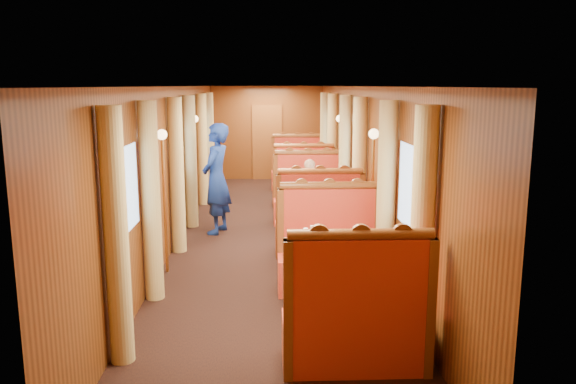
{
  "coord_description": "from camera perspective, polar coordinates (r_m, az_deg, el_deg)",
  "views": [
    {
      "loc": [
        -0.04,
        -9.17,
        2.51
      ],
      "look_at": [
        0.27,
        -1.48,
        1.05
      ],
      "focal_mm": 35.0,
      "sensor_mm": 36.0,
      "label": 1
    }
  ],
  "objects": [
    {
      "name": "cup_inboard",
      "position": [
        6.05,
        1.79,
        -5.15
      ],
      "size": [
        0.08,
        0.08,
        0.26
      ],
      "rotation": [
        0.0,
        0.0,
        -0.12
      ],
      "color": "white",
      "rests_on": "table_near"
    },
    {
      "name": "wall_near",
      "position": [
        3.41,
        -1.49,
        -10.98
      ],
      "size": [
        3.0,
        0.01,
        2.5
      ],
      "primitive_type": null,
      "rotation": [
        -1.57,
        0.0,
        0.0
      ],
      "color": "brown",
      "rests_on": "floor"
    },
    {
      "name": "sconce_right_aft",
      "position": [
        11.07,
        5.22,
        4.88
      ],
      "size": [
        0.14,
        0.14,
        1.95
      ],
      "color": "#BF8C3F",
      "rests_on": "floor"
    },
    {
      "name": "curtain_right_near_a",
      "position": [
        5.26,
        13.47,
        -4.27
      ],
      "size": [
        0.22,
        0.22,
        2.35
      ],
      "primitive_type": "cylinder",
      "color": "tan",
      "rests_on": "floor"
    },
    {
      "name": "window_left_far",
      "position": [
        12.8,
        -8.81,
        5.88
      ],
      "size": [
        0.01,
        1.2,
        0.9
      ],
      "primitive_type": null,
      "rotation": [
        1.57,
        0.0,
        1.57
      ],
      "color": "#88ADDC",
      "rests_on": "wall_left"
    },
    {
      "name": "teapot_left",
      "position": [
        5.86,
        3.57,
        -6.17
      ],
      "size": [
        0.18,
        0.16,
        0.12
      ],
      "primitive_type": null,
      "rotation": [
        0.0,
        0.0,
        -0.35
      ],
      "color": "silver",
      "rests_on": "tea_tray"
    },
    {
      "name": "floor",
      "position": [
        9.51,
        -1.97,
        -4.56
      ],
      "size": [
        3.0,
        12.0,
        0.01
      ],
      "primitive_type": null,
      "color": "black",
      "rests_on": "ground"
    },
    {
      "name": "teapot_right",
      "position": [
        5.82,
        5.64,
        -6.22
      ],
      "size": [
        0.19,
        0.16,
        0.14
      ],
      "primitive_type": null,
      "rotation": [
        0.0,
        0.0,
        0.23
      ],
      "color": "silver",
      "rests_on": "tea_tray"
    },
    {
      "name": "passenger",
      "position": [
        10.14,
        2.22,
        0.7
      ],
      "size": [
        0.4,
        0.44,
        0.76
      ],
      "color": "beige",
      "rests_on": "banquette_mid_aft"
    },
    {
      "name": "rose_vase_mid",
      "position": [
        9.35,
        2.47,
        0.99
      ],
      "size": [
        0.06,
        0.06,
        0.36
      ],
      "rotation": [
        0.0,
        0.0,
        0.12
      ],
      "color": "silver",
      "rests_on": "table_mid"
    },
    {
      "name": "banquette_mid_fwd",
      "position": [
        8.46,
        3.15,
        -3.55
      ],
      "size": [
        1.3,
        0.55,
        1.34
      ],
      "color": "#B01318",
      "rests_on": "floor"
    },
    {
      "name": "curtain_left_mid_a",
      "position": [
        8.6,
        -11.23,
        1.61
      ],
      "size": [
        0.22,
        0.22,
        2.35
      ],
      "primitive_type": "cylinder",
      "color": "tan",
      "rests_on": "floor"
    },
    {
      "name": "table_far",
      "position": [
        12.87,
        1.26,
        1.21
      ],
      "size": [
        1.05,
        0.72,
        0.75
      ],
      "primitive_type": "cube",
      "color": "white",
      "rests_on": "floor"
    },
    {
      "name": "table_near",
      "position": [
        6.11,
        5.36,
        -9.77
      ],
      "size": [
        1.05,
        0.72,
        0.75
      ],
      "primitive_type": "cube",
      "color": "white",
      "rests_on": "floor"
    },
    {
      "name": "doorway_far",
      "position": [
        15.22,
        -2.13,
        5.06
      ],
      "size": [
        0.8,
        0.04,
        2.0
      ],
      "primitive_type": "cube",
      "color": "brown",
      "rests_on": "floor"
    },
    {
      "name": "banquette_far_aft",
      "position": [
        13.87,
        1.01,
        2.1
      ],
      "size": [
        1.3,
        0.55,
        1.34
      ],
      "color": "#B01318",
      "rests_on": "floor"
    },
    {
      "name": "curtain_right_mid_a",
      "position": [
        8.61,
        7.23,
        1.75
      ],
      "size": [
        0.22,
        0.22,
        2.35
      ],
      "primitive_type": "cylinder",
      "color": "tan",
      "rests_on": "floor"
    },
    {
      "name": "banquette_near_fwd",
      "position": [
        5.16,
        6.89,
        -13.19
      ],
      "size": [
        1.3,
        0.55,
        1.34
      ],
      "color": "#B01318",
      "rests_on": "floor"
    },
    {
      "name": "window_right_mid",
      "position": [
        9.36,
        7.13,
        4.16
      ],
      "size": [
        0.01,
        1.2,
        0.9
      ],
      "primitive_type": null,
      "rotation": [
        1.57,
        0.0,
        -1.57
      ],
      "color": "#88ADDC",
      "rests_on": "wall_right"
    },
    {
      "name": "banquette_near_aft",
      "position": [
        7.05,
        4.28,
        -6.51
      ],
      "size": [
        1.3,
        0.55,
        1.34
      ],
      "color": "#B01318",
      "rests_on": "floor"
    },
    {
      "name": "curtain_left_far_b",
      "position": [
        13.58,
        -7.97,
        5.02
      ],
      "size": [
        0.22,
        0.22,
        2.35
      ],
      "primitive_type": "cylinder",
      "color": "tan",
      "rests_on": "floor"
    },
    {
      "name": "curtain_left_mid_b",
      "position": [
        10.13,
        -9.88,
        3.02
      ],
      "size": [
        0.22,
        0.22,
        2.35
      ],
      "primitive_type": "cylinder",
      "color": "tan",
      "rests_on": "floor"
    },
    {
      "name": "rose_vase_far",
      "position": [
        12.78,
        1.43,
        3.64
      ],
      "size": [
        0.06,
        0.06,
        0.36
      ],
      "rotation": [
        0.0,
        0.0,
        -0.24
      ],
      "color": "silver",
      "rests_on": "table_far"
    },
    {
      "name": "sconce_left_fore",
      "position": [
        7.63,
        -12.54,
        2.0
      ],
      "size": [
        0.14,
        0.14,
        1.95
      ],
      "color": "#BF8C3F",
      "rests_on": "floor"
    },
    {
      "name": "curtain_left_near_b",
      "position": [
        6.72,
        -13.74,
        -1.03
      ],
      "size": [
        0.22,
        0.22,
        2.35
      ],
      "primitive_type": "cylinder",
      "color": "tan",
      "rests_on": "floor"
    },
    {
      "name": "window_right_far",
      "position": [
        12.81,
        4.58,
        5.98
      ],
      "size": [
        0.01,
        1.2,
        0.9
      ],
      "primitive_type": null,
      "rotation": [
        1.57,
        0.0,
        -1.57
      ],
      "color": "#88ADDC",
      "rests_on": "wall_right"
    },
    {
      "name": "curtain_right_mid_b",
      "position": [
        10.14,
        5.79,
        3.13
      ],
      "size": [
        0.22,
        0.22,
        2.35
      ],
      "primitive_type": "cylinder",
      "color": "tan",
      "rests_on": "floor"
    },
    {
      "name": "tea_tray",
      "position": [
        5.94,
        4.22,
        -6.46
      ],
      "size": [
        0.41,
        0.36,
        0.01
      ],
      "primitive_type": "cube",
      "rotation": [
        0.0,
        0.0,
        0.36
      ],
      "color": "silver",
      "rests_on": "table_near"
    },
    {
      "name": "fruit_plate",
      "position": [
        5.9,
        8.69,
        -6.57
      ],
      "size": [
        0.2,
        0.2,
        0.05
      ],
      "rotation": [
        0.0,
        0.0,
        0.0
      ],
      "color": "white",
      "rests_on": "table_near"
    },
    {
      "name": "banquette_mid_aft",
      "position": [
        10.43,
        2.1,
        -0.8
      ],
      "size": [
        1.3,
        0.55,
        1.34
      ],
      "color": "#B01318",
      "rests_on": "floor"
    },
    {
      "name": "wall_left",
      "position": [
        9.37,
        -11.24,
        2.82
      ],
      "size": [
        0.01,
        12.0,
        2.5
      ],
      "primitive_type": null,
      "rotation": [
        1.57,
        0.0,
        1.57
      ],
      "color": "brown",
      "rests_on": "floor"
    },
    {
      "name": "cup_outboard",
      "position": [
        6.15,
        2.49,
        -4.88
      ],
      "size": [
        0.08,
        0.08,
        0.26
      ],
      "rotation": [
        0.0,
        0.0,
        0.4
      ],
      "color": "white",
      "rests_on": "table_near"
    },
    {
      "name": "curtain_right_near_b",
      "position": [
        6.74,
        9.92,
        -0.85
      ],
      "size": [
        0.22,
        0.22,
        2.35
      ],
      "primitive_type": "cylinder",
      "color": "tan",
      "rests_on": "floor"
    },
    {
      "name": "steward",
      "position": [
        9.65,
        -7.28,
        1.34
      ],
      "size": [
        0.63,
        0.79,
        1.89
      ],
      "primitive_type": "imported",
      "rotation": [
        0.0,
        0.0,
        -1.85
      ],
      "color": "navy",
      "rests_on": "floor"
    },
    {
      "name": "banquette_far_fwd",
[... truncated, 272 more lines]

